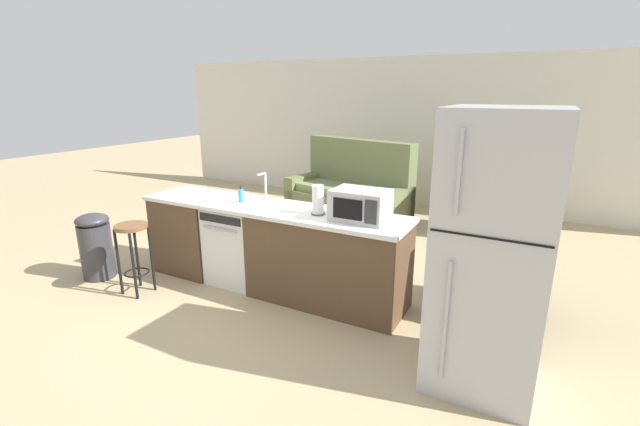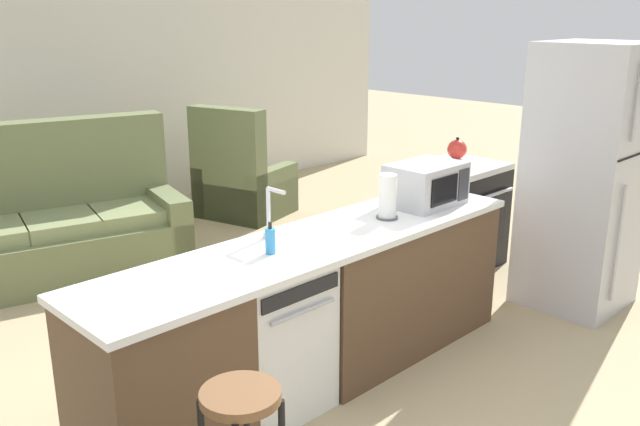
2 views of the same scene
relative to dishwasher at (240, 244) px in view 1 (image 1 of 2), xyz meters
The scene contains 15 objects.
ground_plane 0.49m from the dishwasher, ahead, with size 24.00×24.00×0.00m, color tan.
wall_back 4.33m from the dishwasher, 82.54° to the left, with size 10.00×0.06×2.60m.
kitchen_counter 0.49m from the dishwasher, ahead, with size 2.94×0.66×0.90m.
dishwasher is the anchor object (origin of this frame).
stove_range 2.66m from the dishwasher, 11.91° to the left, with size 0.76×0.68×0.90m.
refrigerator 2.71m from the dishwasher, 11.93° to the right, with size 0.72×0.73×1.94m.
microwave 1.54m from the dishwasher, ahead, with size 0.50×0.37×0.28m.
sink_faucet 0.68m from the dishwasher, 41.69° to the left, with size 0.07×0.18×0.30m.
paper_towel_roll 1.16m from the dishwasher, ahead, with size 0.14×0.14×0.28m.
soap_bottle 0.55m from the dishwasher, ahead, with size 0.06×0.06×0.18m.
kettle 2.91m from the dishwasher, 13.78° to the left, with size 0.21×0.17×0.19m.
bar_stool 1.07m from the dishwasher, 134.96° to the right, with size 0.32×0.32×0.74m.
trash_bin 1.62m from the dishwasher, 154.31° to the right, with size 0.35×0.35×0.74m.
couch 2.79m from the dishwasher, 88.48° to the left, with size 2.16×1.36×1.27m.
armchair 3.70m from the dishwasher, 54.05° to the left, with size 1.00×1.04×1.20m.
Camera 1 is at (2.59, -3.45, 2.04)m, focal length 24.00 mm.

